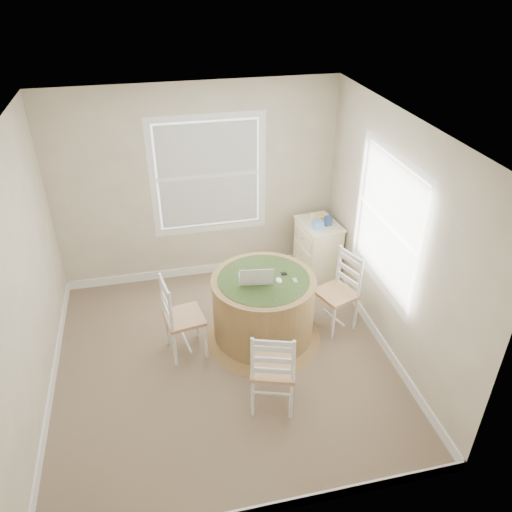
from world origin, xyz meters
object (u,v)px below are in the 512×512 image
object	(u,v)px
round_table	(263,307)
chair_right	(336,293)
chair_left	(184,317)
chair_near	(273,367)
laptop	(256,278)
corner_chest	(317,251)

from	to	relation	value
round_table	chair_right	xyz separation A→B (m)	(0.87, 0.03, 0.03)
chair_left	chair_near	bearing A→B (deg)	-151.73
chair_near	chair_right	bearing A→B (deg)	-117.06
chair_near	chair_left	bearing A→B (deg)	-33.52
chair_near	laptop	world-z (taller)	laptop
chair_near	corner_chest	distance (m)	2.34
chair_near	laptop	bearing A→B (deg)	-74.54
chair_right	laptop	distance (m)	1.04
round_table	chair_near	xyz separation A→B (m)	(-0.13, -0.97, 0.03)
laptop	chair_left	bearing A→B (deg)	9.03
chair_left	chair_near	distance (m)	1.21
chair_left	chair_right	xyz separation A→B (m)	(1.76, 0.05, 0.00)
chair_right	corner_chest	size ratio (longest dim) A/B	1.14
chair_right	round_table	bearing A→B (deg)	-108.39
round_table	corner_chest	bearing A→B (deg)	47.51
corner_chest	chair_right	bearing A→B (deg)	-104.60
chair_left	corner_chest	bearing A→B (deg)	-69.87
corner_chest	chair_near	bearing A→B (deg)	-126.51
chair_near	corner_chest	size ratio (longest dim) A/B	1.14
chair_near	corner_chest	world-z (taller)	chair_near
chair_near	corner_chest	bearing A→B (deg)	-100.90
laptop	round_table	bearing A→B (deg)	-159.96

